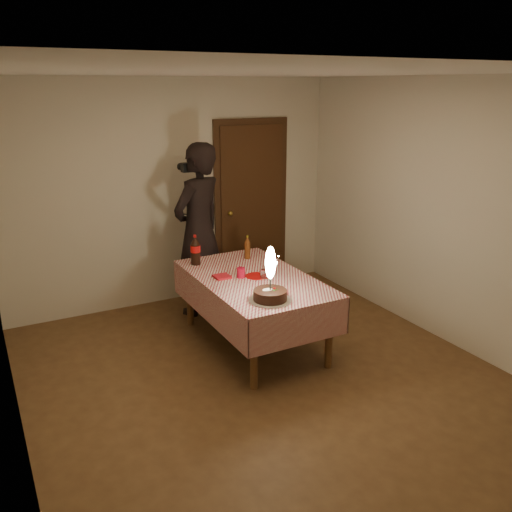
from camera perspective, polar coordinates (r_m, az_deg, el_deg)
name	(u,v)px	position (r m, az deg, el deg)	size (l,w,h in m)	color
ground	(268,381)	(4.94, 1.31, -13.00)	(4.00, 4.50, 0.01)	brown
room_shell	(269,195)	(4.41, 1.36, 6.39)	(4.04, 4.54, 2.62)	beige
dining_table	(254,286)	(5.31, -0.26, -3.23)	(1.02, 1.72, 0.72)	brown
birthday_cake	(270,288)	(4.69, 1.51, -3.41)	(0.37, 0.37, 0.49)	white
red_plate	(257,276)	(5.30, 0.06, -2.12)	(0.22, 0.22, 0.01)	#A80B0B
red_cup	(241,273)	(5.25, -1.59, -1.77)	(0.08, 0.08, 0.10)	#A70B24
clear_cup	(264,274)	(5.23, 0.85, -1.92)	(0.07, 0.07, 0.09)	silver
napkin_stack	(222,277)	(5.27, -3.58, -2.18)	(0.15, 0.15, 0.02)	#A7131D
cola_bottle	(195,250)	(5.64, -6.40, 0.61)	(0.10, 0.10, 0.32)	black
amber_bottle_right	(247,248)	(5.81, -0.92, 0.86)	(0.06, 0.06, 0.25)	#5D2C10
photographer	(199,230)	(6.06, -6.06, 2.76)	(0.84, 0.73, 1.93)	black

